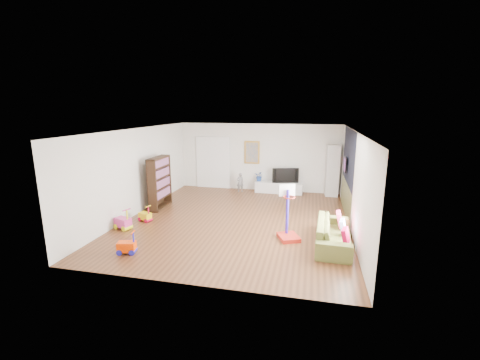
% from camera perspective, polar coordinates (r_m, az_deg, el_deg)
% --- Properties ---
extents(floor, '(6.50, 7.50, 0.00)m').
position_cam_1_polar(floor, '(9.79, -0.52, -7.08)').
color(floor, brown).
rests_on(floor, ground).
extents(ceiling, '(6.50, 7.50, 0.00)m').
position_cam_1_polar(ceiling, '(9.23, -0.55, 8.88)').
color(ceiling, white).
rests_on(ceiling, ground).
extents(wall_back, '(6.50, 0.00, 2.70)m').
position_cam_1_polar(wall_back, '(13.04, 3.25, 4.04)').
color(wall_back, silver).
rests_on(wall_back, ground).
extents(wall_front, '(6.50, 0.00, 2.70)m').
position_cam_1_polar(wall_front, '(5.96, -8.88, -6.76)').
color(wall_front, silver).
rests_on(wall_front, ground).
extents(wall_left, '(0.00, 7.50, 2.70)m').
position_cam_1_polar(wall_left, '(10.63, -17.85, 1.44)').
color(wall_left, silver).
rests_on(wall_left, ground).
extents(wall_right, '(0.00, 7.50, 2.70)m').
position_cam_1_polar(wall_right, '(9.25, 19.46, -0.31)').
color(wall_right, silver).
rests_on(wall_right, ground).
extents(navy_accent, '(0.01, 3.20, 1.70)m').
position_cam_1_polar(navy_accent, '(10.53, 18.75, 4.03)').
color(navy_accent, black).
rests_on(navy_accent, wall_right).
extents(olive_wainscot, '(0.01, 3.20, 1.00)m').
position_cam_1_polar(olive_wainscot, '(10.80, 18.24, -3.06)').
color(olive_wainscot, brown).
rests_on(olive_wainscot, wall_right).
extents(doorway, '(1.45, 0.06, 2.10)m').
position_cam_1_polar(doorway, '(13.49, -4.79, 3.02)').
color(doorway, white).
rests_on(doorway, ground).
extents(painting_back, '(0.62, 0.06, 0.92)m').
position_cam_1_polar(painting_back, '(13.01, 2.15, 4.93)').
color(painting_back, gold).
rests_on(painting_back, wall_back).
extents(artwork_right, '(0.04, 0.56, 0.46)m').
position_cam_1_polar(artwork_right, '(10.76, 18.19, 2.63)').
color(artwork_right, '#7F3F8C').
rests_on(artwork_right, wall_right).
extents(media_console, '(1.87, 0.51, 0.43)m').
position_cam_1_polar(media_console, '(12.85, 6.91, -1.32)').
color(media_console, silver).
rests_on(media_console, ground).
extents(tall_cabinet, '(0.48, 0.48, 1.97)m').
position_cam_1_polar(tall_cabinet, '(12.67, 16.12, 1.61)').
color(tall_cabinet, silver).
rests_on(tall_cabinet, ground).
extents(bookshelf, '(0.34, 1.19, 1.73)m').
position_cam_1_polar(bookshelf, '(11.06, -14.10, -0.46)').
color(bookshelf, black).
rests_on(bookshelf, ground).
extents(sofa, '(0.92, 2.12, 0.61)m').
position_cam_1_polar(sofa, '(8.33, 16.34, -9.05)').
color(sofa, '#62682D').
rests_on(sofa, ground).
extents(basketball_hoop, '(0.69, 0.74, 1.43)m').
position_cam_1_polar(basketball_hoop, '(8.27, 8.77, -5.82)').
color(basketball_hoop, red).
rests_on(basketball_hoop, ground).
extents(ride_on_yellow, '(0.43, 0.34, 0.49)m').
position_cam_1_polar(ride_on_yellow, '(10.02, -16.57, -5.68)').
color(ride_on_yellow, yellow).
rests_on(ride_on_yellow, ground).
extents(ride_on_orange, '(0.45, 0.33, 0.54)m').
position_cam_1_polar(ride_on_orange, '(8.01, -19.55, -10.47)').
color(ride_on_orange, '#FC3E00').
rests_on(ride_on_orange, ground).
extents(ride_on_pink, '(0.52, 0.41, 0.61)m').
position_cam_1_polar(ride_on_pink, '(9.56, -20.13, -6.47)').
color(ride_on_pink, '#CB3184').
rests_on(ride_on_pink, ground).
extents(child, '(0.33, 0.28, 0.78)m').
position_cam_1_polar(child, '(12.85, 0.02, -0.44)').
color(child, slate).
rests_on(child, ground).
extents(tv, '(1.03, 0.38, 0.59)m').
position_cam_1_polar(tv, '(12.73, 8.02, 0.89)').
color(tv, black).
rests_on(tv, media_console).
extents(vase_plant, '(0.44, 0.41, 0.40)m').
position_cam_1_polar(vase_plant, '(12.88, 3.47, 0.70)').
color(vase_plant, '#214493').
rests_on(vase_plant, media_console).
extents(pillow_left, '(0.18, 0.37, 0.35)m').
position_cam_1_polar(pillow_left, '(7.76, 18.27, -9.44)').
color(pillow_left, '#B5063A').
rests_on(pillow_left, sofa).
extents(pillow_center, '(0.15, 0.36, 0.35)m').
position_cam_1_polar(pillow_center, '(8.32, 17.86, -7.90)').
color(pillow_center, silver).
rests_on(pillow_center, sofa).
extents(pillow_right, '(0.12, 0.40, 0.40)m').
position_cam_1_polar(pillow_right, '(8.81, 17.29, -6.69)').
color(pillow_right, '#CC2E59').
rests_on(pillow_right, sofa).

